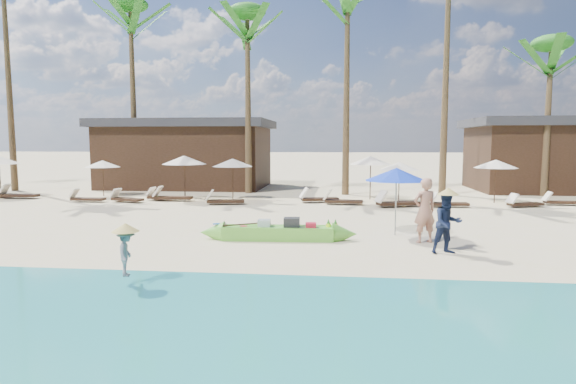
# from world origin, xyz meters

# --- Properties ---
(ground) EXTENTS (240.00, 240.00, 0.00)m
(ground) POSITION_xyz_m (0.00, 0.00, 0.00)
(ground) COLOR beige
(ground) RESTS_ON ground
(wet_sand_strip) EXTENTS (240.00, 4.50, 0.01)m
(wet_sand_strip) POSITION_xyz_m (0.00, -5.00, 0.00)
(wet_sand_strip) COLOR tan
(wet_sand_strip) RESTS_ON ground
(green_canoe) EXTENTS (5.28, 0.84, 0.67)m
(green_canoe) POSITION_xyz_m (0.01, 1.33, 0.23)
(green_canoe) COLOR #62BC39
(green_canoe) RESTS_ON ground
(tourist) EXTENTS (0.81, 0.67, 1.90)m
(tourist) POSITION_xyz_m (4.30, 1.39, 0.95)
(tourist) COLOR tan
(tourist) RESTS_ON ground
(vendor_green) EXTENTS (0.92, 0.79, 1.62)m
(vendor_green) POSITION_xyz_m (4.65, 0.03, 0.81)
(vendor_green) COLOR #141D38
(vendor_green) RESTS_ON ground
(vendor_yellow) EXTENTS (0.54, 0.72, 0.99)m
(vendor_yellow) POSITION_xyz_m (-2.49, -3.51, 0.67)
(vendor_yellow) COLOR gray
(vendor_yellow) RESTS_ON ground
(blue_umbrella) EXTENTS (1.97, 1.97, 2.12)m
(blue_umbrella) POSITION_xyz_m (3.59, 2.43, 1.92)
(blue_umbrella) COLOR #99999E
(blue_umbrella) RESTS_ON ground
(lounger_2_left) EXTENTS (1.96, 0.70, 0.65)m
(lounger_2_left) POSITION_xyz_m (-14.74, 10.27, 0.22)
(lounger_2_left) COLOR #341E15
(lounger_2_left) RESTS_ON ground
(resort_parasol_3) EXTENTS (1.87, 1.87, 1.93)m
(resort_parasol_3) POSITION_xyz_m (-10.91, 11.94, 1.74)
(resort_parasol_3) COLOR #341E15
(resort_parasol_3) RESTS_ON ground
(lounger_3_left) EXTENTS (1.69, 0.52, 0.58)m
(lounger_3_left) POSITION_xyz_m (-10.48, 9.31, 0.19)
(lounger_3_left) COLOR #341E15
(lounger_3_left) RESTS_ON ground
(lounger_3_right) EXTENTS (1.77, 0.97, 0.57)m
(lounger_3_right) POSITION_xyz_m (-8.51, 9.44, 0.19)
(lounger_3_right) COLOR #341E15
(lounger_3_right) RESTS_ON ground
(resort_parasol_4) EXTENTS (2.18, 2.18, 2.24)m
(resort_parasol_4) POSITION_xyz_m (-5.85, 10.43, 2.02)
(resort_parasol_4) COLOR #341E15
(resort_parasol_4) RESTS_ON ground
(lounger_4_left) EXTENTS (1.76, 0.78, 0.58)m
(lounger_4_left) POSITION_xyz_m (-7.04, 10.31, 0.19)
(lounger_4_left) COLOR #341E15
(lounger_4_left) RESTS_ON ground
(lounger_4_right) EXTENTS (1.92, 0.64, 0.65)m
(lounger_4_right) POSITION_xyz_m (-6.48, 10.15, 0.22)
(lounger_4_right) COLOR #341E15
(lounger_4_right) RESTS_ON ground
(resort_parasol_5) EXTENTS (2.02, 2.02, 2.08)m
(resort_parasol_5) POSITION_xyz_m (-3.53, 10.96, 1.88)
(resort_parasol_5) COLOR #341E15
(resort_parasol_5) RESTS_ON ground
(lounger_5_left) EXTENTS (1.87, 0.84, 0.61)m
(lounger_5_left) POSITION_xyz_m (-3.59, 9.10, 0.21)
(lounger_5_left) COLOR #341E15
(lounger_5_left) RESTS_ON ground
(resort_parasol_6) EXTENTS (2.15, 2.15, 2.21)m
(resort_parasol_6) POSITION_xyz_m (3.37, 11.85, 1.99)
(resort_parasol_6) COLOR #341E15
(resort_parasol_6) RESTS_ON ground
(lounger_6_left) EXTENTS (1.97, 1.02, 0.64)m
(lounger_6_left) POSITION_xyz_m (0.75, 10.36, 0.21)
(lounger_6_left) COLOR #341E15
(lounger_6_left) RESTS_ON ground
(lounger_6_right) EXTENTS (1.88, 0.77, 0.62)m
(lounger_6_right) POSITION_xyz_m (1.91, 9.69, 0.21)
(lounger_6_right) COLOR #341E15
(lounger_6_right) RESTS_ON ground
(resort_parasol_7) EXTENTS (1.92, 1.92, 1.98)m
(resort_parasol_7) POSITION_xyz_m (4.63, 10.38, 1.78)
(resort_parasol_7) COLOR #341E15
(resort_parasol_7) RESTS_ON ground
(lounger_7_left) EXTENTS (2.09, 1.26, 0.68)m
(lounger_7_left) POSITION_xyz_m (4.32, 9.05, 0.23)
(lounger_7_left) COLOR #341E15
(lounger_7_left) RESTS_ON ground
(lounger_7_right) EXTENTS (1.77, 0.64, 0.59)m
(lounger_7_right) POSITION_xyz_m (6.61, 9.29, 0.20)
(lounger_7_right) COLOR #341E15
(lounger_7_right) RESTS_ON ground
(resort_parasol_8) EXTENTS (2.02, 2.02, 2.08)m
(resort_parasol_8) POSITION_xyz_m (9.22, 11.09, 1.87)
(resort_parasol_8) COLOR #341E15
(resort_parasol_8) RESTS_ON ground
(lounger_8_left) EXTENTS (1.71, 0.98, 0.56)m
(lounger_8_left) POSITION_xyz_m (10.03, 9.64, 0.19)
(lounger_8_left) COLOR #341E15
(lounger_8_left) RESTS_ON ground
(lounger_9_left) EXTENTS (1.65, 0.57, 0.55)m
(lounger_9_left) POSITION_xyz_m (11.97, 10.54, 0.18)
(lounger_9_left) COLOR #341E15
(lounger_9_left) RESTS_ON ground
(palm_1) EXTENTS (2.08, 2.08, 13.60)m
(palm_1) POSITION_xyz_m (-17.59, 14.06, 10.82)
(palm_1) COLOR brown
(palm_1) RESTS_ON ground
(palm_2) EXTENTS (2.08, 2.08, 11.33)m
(palm_2) POSITION_xyz_m (-10.45, 15.08, 9.18)
(palm_2) COLOR brown
(palm_2) RESTS_ON ground
(palm_3) EXTENTS (2.08, 2.08, 10.52)m
(palm_3) POSITION_xyz_m (-3.36, 14.27, 8.58)
(palm_3) COLOR brown
(palm_3) RESTS_ON ground
(palm_4) EXTENTS (2.08, 2.08, 11.70)m
(palm_4) POSITION_xyz_m (2.15, 14.01, 9.45)
(palm_4) COLOR brown
(palm_4) RESTS_ON ground
(palm_6) EXTENTS (2.08, 2.08, 8.51)m
(palm_6) POSITION_xyz_m (12.84, 14.52, 7.05)
(palm_6) COLOR brown
(palm_6) RESTS_ON ground
(pavilion_west) EXTENTS (10.80, 6.60, 4.30)m
(pavilion_west) POSITION_xyz_m (-8.00, 17.50, 2.19)
(pavilion_west) COLOR #341E15
(pavilion_west) RESTS_ON ground
(pavilion_east) EXTENTS (8.80, 6.60, 4.30)m
(pavilion_east) POSITION_xyz_m (14.00, 17.50, 2.20)
(pavilion_east) COLOR #341E15
(pavilion_east) RESTS_ON ground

